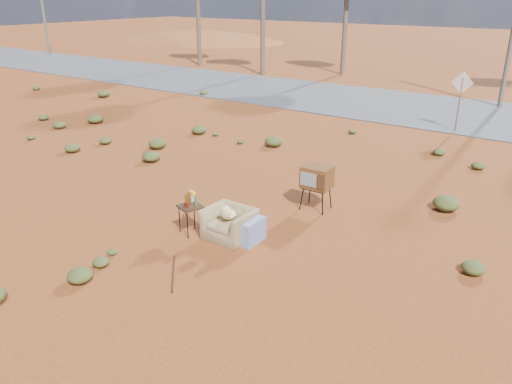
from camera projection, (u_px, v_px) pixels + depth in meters
The scene contains 10 objects.
ground at pixel (223, 245), 10.31m from camera, with size 140.00×140.00×0.00m, color brown.
highway at pixel (438, 111), 21.68m from camera, with size 140.00×7.00×0.04m, color #565659.
dirt_mound at pixel (201, 41), 52.07m from camera, with size 26.00×18.00×2.00m, color #9F5926.
armchair at pixel (233, 221), 10.45m from camera, with size 1.16×0.74×0.86m.
tv_unit at pixel (317, 178), 11.71m from camera, with size 0.69×0.57×1.08m.
side_table at pixel (191, 204), 10.59m from camera, with size 0.58×0.58×0.92m.
rusty_bar at pixel (174, 273), 9.24m from camera, with size 0.03×0.03×1.28m, color #4B1D14.
road_sign at pixel (461, 91), 18.05m from camera, with size 0.78×0.06×2.19m.
utility_pole_west at pixel (41, 1), 39.06m from camera, with size 1.40×0.20×8.00m.
scrub_patch at pixel (298, 172), 14.04m from camera, with size 17.49×8.07×0.33m.
Camera 1 is at (5.81, -7.09, 4.88)m, focal length 35.00 mm.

